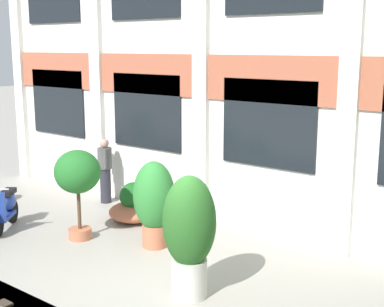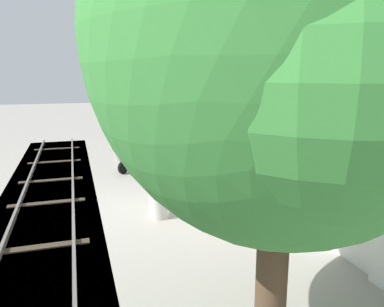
{
  "view_description": "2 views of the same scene",
  "coord_description": "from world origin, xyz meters",
  "px_view_note": "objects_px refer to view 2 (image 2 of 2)",
  "views": [
    {
      "loc": [
        5.14,
        -5.75,
        3.72
      ],
      "look_at": [
        -1.03,
        2.1,
        1.71
      ],
      "focal_mm": 50.0,
      "sensor_mm": 36.0,
      "label": 1
    },
    {
      "loc": [
        9.48,
        -1.85,
        3.65
      ],
      "look_at": [
        -0.25,
        1.24,
        1.46
      ],
      "focal_mm": 35.0,
      "sensor_mm": 36.0,
      "label": 2
    }
  ],
  "objects_px": {
    "potted_plant_stone_basin": "(184,164)",
    "scooter_near_curb": "(133,160)",
    "resident_by_doorway": "(198,147)",
    "potted_plant_ribbed_drum": "(159,178)",
    "potted_plant_tall_urn": "(155,145)",
    "potted_plant_wide_bowl": "(197,170)",
    "potted_plant_fluted_column": "(121,140)",
    "broadleaf_tree": "(283,46)"
  },
  "relations": [
    {
      "from": "potted_plant_stone_basin",
      "to": "scooter_near_curb",
      "type": "bearing_deg",
      "value": -159.94
    },
    {
      "from": "resident_by_doorway",
      "to": "potted_plant_ribbed_drum",
      "type": "bearing_deg",
      "value": 99.83
    },
    {
      "from": "potted_plant_tall_urn",
      "to": "potted_plant_stone_basin",
      "type": "bearing_deg",
      "value": 22.55
    },
    {
      "from": "potted_plant_wide_bowl",
      "to": "potted_plant_tall_urn",
      "type": "bearing_deg",
      "value": -92.42
    },
    {
      "from": "potted_plant_ribbed_drum",
      "to": "resident_by_doorway",
      "type": "height_order",
      "value": "potted_plant_ribbed_drum"
    },
    {
      "from": "potted_plant_fluted_column",
      "to": "potted_plant_stone_basin",
      "type": "distance_m",
      "value": 5.19
    },
    {
      "from": "potted_plant_fluted_column",
      "to": "scooter_near_curb",
      "type": "bearing_deg",
      "value": 5.93
    },
    {
      "from": "potted_plant_tall_urn",
      "to": "potted_plant_wide_bowl",
      "type": "height_order",
      "value": "potted_plant_tall_urn"
    },
    {
      "from": "potted_plant_ribbed_drum",
      "to": "resident_by_doorway",
      "type": "bearing_deg",
      "value": 150.6
    },
    {
      "from": "potted_plant_tall_urn",
      "to": "potted_plant_wide_bowl",
      "type": "bearing_deg",
      "value": 87.58
    },
    {
      "from": "potted_plant_wide_bowl",
      "to": "resident_by_doorway",
      "type": "xyz_separation_m",
      "value": [
        -1.51,
        0.57,
        0.52
      ]
    },
    {
      "from": "potted_plant_stone_basin",
      "to": "resident_by_doorway",
      "type": "bearing_deg",
      "value": 153.6
    },
    {
      "from": "broadleaf_tree",
      "to": "potted_plant_stone_basin",
      "type": "xyz_separation_m",
      "value": [
        -7.03,
        0.92,
        -3.04
      ]
    },
    {
      "from": "broadleaf_tree",
      "to": "potted_plant_ribbed_drum",
      "type": "bearing_deg",
      "value": -176.91
    },
    {
      "from": "potted_plant_ribbed_drum",
      "to": "potted_plant_stone_basin",
      "type": "height_order",
      "value": "potted_plant_ribbed_drum"
    },
    {
      "from": "potted_plant_fluted_column",
      "to": "resident_by_doorway",
      "type": "bearing_deg",
      "value": 52.27
    },
    {
      "from": "broadleaf_tree",
      "to": "resident_by_doorway",
      "type": "bearing_deg",
      "value": 166.65
    },
    {
      "from": "potted_plant_stone_basin",
      "to": "potted_plant_ribbed_drum",
      "type": "bearing_deg",
      "value": -33.86
    },
    {
      "from": "potted_plant_fluted_column",
      "to": "resident_by_doorway",
      "type": "distance_m",
      "value": 3.49
    },
    {
      "from": "potted_plant_tall_urn",
      "to": "scooter_near_curb",
      "type": "height_order",
      "value": "potted_plant_tall_urn"
    },
    {
      "from": "potted_plant_tall_urn",
      "to": "potted_plant_ribbed_drum",
      "type": "height_order",
      "value": "potted_plant_ribbed_drum"
    },
    {
      "from": "potted_plant_ribbed_drum",
      "to": "potted_plant_stone_basin",
      "type": "bearing_deg",
      "value": 146.14
    },
    {
      "from": "potted_plant_tall_urn",
      "to": "resident_by_doorway",
      "type": "xyz_separation_m",
      "value": [
        -1.44,
        2.02,
        -0.44
      ]
    },
    {
      "from": "scooter_near_curb",
      "to": "potted_plant_tall_urn",
      "type": "bearing_deg",
      "value": 69.82
    },
    {
      "from": "scooter_near_curb",
      "to": "potted_plant_stone_basin",
      "type": "bearing_deg",
      "value": 72.02
    },
    {
      "from": "broadleaf_tree",
      "to": "potted_plant_fluted_column",
      "type": "distance_m",
      "value": 12.43
    },
    {
      "from": "potted_plant_fluted_column",
      "to": "scooter_near_curb",
      "type": "relative_size",
      "value": 1.46
    },
    {
      "from": "potted_plant_stone_basin",
      "to": "potted_plant_tall_urn",
      "type": "bearing_deg",
      "value": -157.45
    },
    {
      "from": "potted_plant_ribbed_drum",
      "to": "potted_plant_wide_bowl",
      "type": "relative_size",
      "value": 1.73
    },
    {
      "from": "broadleaf_tree",
      "to": "resident_by_doorway",
      "type": "xyz_separation_m",
      "value": [
        -9.91,
        2.35,
        -3.12
      ]
    },
    {
      "from": "potted_plant_ribbed_drum",
      "to": "potted_plant_stone_basin",
      "type": "relative_size",
      "value": 1.14
    },
    {
      "from": "potted_plant_wide_bowl",
      "to": "scooter_near_curb",
      "type": "xyz_separation_m",
      "value": [
        -1.73,
        -1.99,
        0.13
      ]
    },
    {
      "from": "broadleaf_tree",
      "to": "potted_plant_wide_bowl",
      "type": "distance_m",
      "value": 9.33
    },
    {
      "from": "potted_plant_fluted_column",
      "to": "resident_by_doorway",
      "type": "height_order",
      "value": "potted_plant_fluted_column"
    },
    {
      "from": "potted_plant_wide_bowl",
      "to": "potted_plant_ribbed_drum",
      "type": "bearing_deg",
      "value": -33.05
    },
    {
      "from": "potted_plant_tall_urn",
      "to": "potted_plant_ribbed_drum",
      "type": "relative_size",
      "value": 0.94
    },
    {
      "from": "potted_plant_wide_bowl",
      "to": "scooter_near_curb",
      "type": "bearing_deg",
      "value": -131.05
    },
    {
      "from": "broadleaf_tree",
      "to": "potted_plant_fluted_column",
      "type": "xyz_separation_m",
      "value": [
        -12.04,
        -0.41,
        -3.06
      ]
    },
    {
      "from": "potted_plant_fluted_column",
      "to": "potted_plant_wide_bowl",
      "type": "distance_m",
      "value": 4.29
    },
    {
      "from": "potted_plant_stone_basin",
      "to": "scooter_near_curb",
      "type": "height_order",
      "value": "potted_plant_stone_basin"
    },
    {
      "from": "scooter_near_curb",
      "to": "resident_by_doorway",
      "type": "height_order",
      "value": "resident_by_doorway"
    },
    {
      "from": "potted_plant_fluted_column",
      "to": "scooter_near_curb",
      "type": "height_order",
      "value": "potted_plant_fluted_column"
    }
  ]
}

